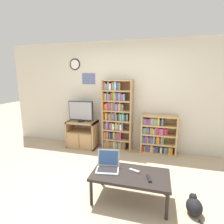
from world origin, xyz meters
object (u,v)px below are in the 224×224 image
at_px(television, 81,111).
at_px(bookshelf_short, 157,135).
at_px(cat, 194,206).
at_px(coffee_table, 130,176).
at_px(remote_far_from_laptop, 134,171).
at_px(tv_stand, 82,134).
at_px(bookshelf_tall, 116,116).
at_px(remote_near_laptop, 149,178).
at_px(laptop, 108,165).

bearing_deg(television, bookshelf_short, 4.22).
bearing_deg(cat, television, 135.93).
relative_size(coffee_table, remote_far_from_laptop, 6.61).
height_order(tv_stand, bookshelf_short, bookshelf_short).
relative_size(bookshelf_tall, remote_near_laptop, 10.26).
bearing_deg(bookshelf_tall, cat, -50.38).
bearing_deg(remote_near_laptop, bookshelf_tall, 100.91).
height_order(bookshelf_tall, remote_far_from_laptop, bookshelf_tall).
xyz_separation_m(bookshelf_tall, remote_far_from_laptop, (0.68, -1.67, -0.41)).
relative_size(television, remote_far_from_laptop, 3.78).
relative_size(tv_stand, television, 1.17).
xyz_separation_m(television, coffee_table, (1.50, -1.63, -0.55)).
bearing_deg(television, cat, -35.38).
distance_m(coffee_table, remote_near_laptop, 0.28).
xyz_separation_m(bookshelf_tall, cat, (1.49, -1.80, -0.72)).
bearing_deg(remote_near_laptop, remote_far_from_laptop, 130.61).
distance_m(tv_stand, remote_far_from_laptop, 2.19).
distance_m(tv_stand, laptop, 1.96).
distance_m(bookshelf_short, coffee_table, 1.80).
bearing_deg(remote_near_laptop, television, 120.81).
bearing_deg(bookshelf_tall, laptop, -80.35).
xyz_separation_m(television, laptop, (1.16, -1.58, -0.45)).
bearing_deg(remote_far_from_laptop, television, -115.98).
distance_m(laptop, remote_far_from_laptop, 0.40).
relative_size(bookshelf_short, remote_far_from_laptop, 5.49).
bearing_deg(remote_near_laptop, bookshelf_short, 72.15).
bearing_deg(coffee_table, bookshelf_short, 78.97).
distance_m(tv_stand, cat, 2.90).
distance_m(bookshelf_tall, coffee_table, 1.92).
height_order(television, bookshelf_tall, bookshelf_tall).
relative_size(tv_stand, bookshelf_tall, 0.43).
relative_size(coffee_table, cat, 2.71).
bearing_deg(remote_near_laptop, coffee_table, 150.02).
distance_m(television, bookshelf_tall, 0.88).
bearing_deg(television, remote_near_laptop, -43.76).
height_order(bookshelf_tall, bookshelf_short, bookshelf_tall).
relative_size(television, bookshelf_tall, 0.37).
xyz_separation_m(coffee_table, remote_near_laptop, (0.27, -0.07, 0.05)).
bearing_deg(cat, remote_near_laptop, 173.14).
relative_size(television, coffee_table, 0.57).
bearing_deg(remote_far_from_laptop, tv_stand, -116.44).
bearing_deg(laptop, bookshelf_tall, 90.44).
bearing_deg(bookshelf_short, laptop, -111.90).
xyz_separation_m(remote_near_laptop, remote_far_from_laptop, (-0.22, 0.15, 0.00)).
xyz_separation_m(laptop, remote_near_laptop, (0.61, -0.12, -0.06)).
height_order(tv_stand, remote_far_from_laptop, tv_stand).
height_order(coffee_table, cat, coffee_table).
distance_m(bookshelf_short, remote_far_from_laptop, 1.71).
distance_m(television, coffee_table, 2.28).
distance_m(coffee_table, laptop, 0.37).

